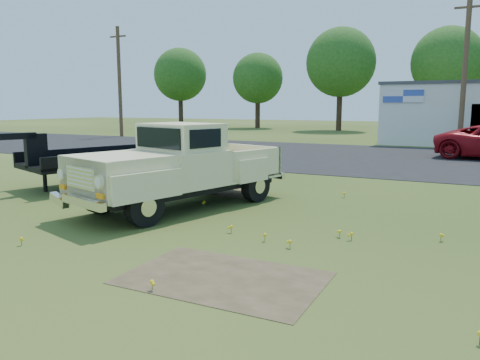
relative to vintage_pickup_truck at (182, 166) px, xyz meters
name	(u,v)px	position (x,y,z in m)	size (l,w,h in m)	color
ground	(229,224)	(1.89, -0.97, -1.09)	(140.00, 140.00, 0.00)	#2C4115
asphalt_lot	(367,157)	(1.89, 14.03, -1.09)	(90.00, 14.00, 0.02)	black
dirt_patch_a	(224,278)	(3.39, -3.97, -1.09)	(3.00, 2.00, 0.01)	#443A24
dirt_patch_b	(225,191)	(-0.11, 2.53, -1.09)	(2.20, 1.60, 0.01)	#443A24
utility_pole_west	(120,81)	(-20.11, 21.03, 3.51)	(1.60, 0.30, 9.00)	#483721
utility_pole_mid	(465,71)	(5.89, 21.03, 3.51)	(1.60, 0.30, 9.00)	#483721
treeline_a	(180,75)	(-26.11, 39.03, 5.21)	(6.40, 6.40, 9.52)	#342317
treeline_b	(258,78)	(-16.11, 40.03, 4.58)	(5.76, 5.76, 8.57)	#342317
treeline_c	(341,63)	(-6.11, 38.53, 5.84)	(7.04, 7.04, 10.47)	#342317
treeline_d	(448,63)	(3.89, 39.53, 5.53)	(6.72, 6.72, 10.00)	#342317
vintage_pickup_truck	(182,166)	(0.00, 0.00, 0.00)	(2.34, 6.01, 2.18)	beige
flatbed_trailer	(119,156)	(-4.12, 2.36, -0.17)	(2.25, 6.75, 1.84)	black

